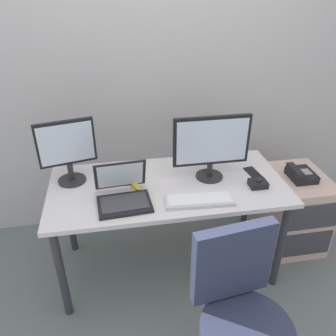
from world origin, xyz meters
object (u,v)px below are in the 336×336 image
object	(u,v)px
monitor_main	(212,144)
desk_phone	(301,174)
trackball_mouse	(258,183)
file_cabinet	(292,210)
laptop	(123,193)
keyboard	(200,200)
coffee_mug	(208,154)
banana	(133,182)
cell_phone	(253,172)
office_chair	(239,327)
monitor_side	(67,149)

from	to	relation	value
monitor_main	desk_phone	bearing A→B (deg)	4.83
trackball_mouse	desk_phone	bearing A→B (deg)	27.06
file_cabinet	laptop	xyz separation A→B (m)	(-1.30, -0.25, 0.48)
keyboard	trackball_mouse	xyz separation A→B (m)	(0.41, 0.10, 0.01)
coffee_mug	banana	bearing A→B (deg)	-157.15
coffee_mug	cell_phone	xyz separation A→B (m)	(0.25, -0.23, -0.04)
office_chair	banana	world-z (taller)	office_chair
file_cabinet	trackball_mouse	distance (m)	0.67
file_cabinet	laptop	world-z (taller)	laptop
file_cabinet	desk_phone	xyz separation A→B (m)	(-0.01, -0.02, 0.33)
banana	keyboard	bearing A→B (deg)	-34.23
desk_phone	cell_phone	size ratio (longest dim) A/B	1.41
banana	cell_phone	bearing A→B (deg)	0.52
desk_phone	office_chair	size ratio (longest dim) A/B	0.22
desk_phone	keyboard	bearing A→B (deg)	-158.98
monitor_main	banana	world-z (taller)	monitor_main
trackball_mouse	office_chair	bearing A→B (deg)	-115.97
file_cabinet	cell_phone	xyz separation A→B (m)	(-0.41, -0.08, 0.43)
desk_phone	monitor_side	bearing A→B (deg)	178.40
monitor_main	coffee_mug	distance (m)	0.30
coffee_mug	cell_phone	size ratio (longest dim) A/B	0.71
file_cabinet	trackball_mouse	size ratio (longest dim) A/B	5.42
office_chair	cell_phone	size ratio (longest dim) A/B	6.55
trackball_mouse	coffee_mug	world-z (taller)	coffee_mug
laptop	trackball_mouse	world-z (taller)	laptop
desk_phone	keyboard	size ratio (longest dim) A/B	0.48
trackball_mouse	cell_phone	xyz separation A→B (m)	(0.03, 0.16, -0.02)
laptop	banana	size ratio (longest dim) A/B	1.74
office_chair	keyboard	xyz separation A→B (m)	(-0.05, 0.63, 0.31)
coffee_mug	banana	world-z (taller)	coffee_mug
keyboard	laptop	bearing A→B (deg)	167.94
monitor_side	cell_phone	world-z (taller)	monitor_side
laptop	office_chair	bearing A→B (deg)	-55.59
monitor_side	desk_phone	bearing A→B (deg)	-1.60
monitor_main	coffee_mug	size ratio (longest dim) A/B	4.93
trackball_mouse	cell_phone	world-z (taller)	trackball_mouse
trackball_mouse	banana	bearing A→B (deg)	168.92
keyboard	trackball_mouse	distance (m)	0.42
coffee_mug	office_chair	bearing A→B (deg)	-96.82
desk_phone	banana	world-z (taller)	banana
cell_phone	monitor_main	bearing A→B (deg)	172.50
monitor_side	keyboard	bearing A→B (deg)	-25.89
keyboard	file_cabinet	bearing A→B (deg)	21.79
office_chair	laptop	world-z (taller)	laptop
desk_phone	monitor_main	xyz separation A→B (m)	(-0.71, -0.06, 0.33)
monitor_main	monitor_side	xyz separation A→B (m)	(-0.90, 0.11, -0.00)
office_chair	monitor_main	distance (m)	1.05
laptop	cell_phone	distance (m)	0.90
laptop	coffee_mug	bearing A→B (deg)	32.07
trackball_mouse	laptop	bearing A→B (deg)	-179.58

